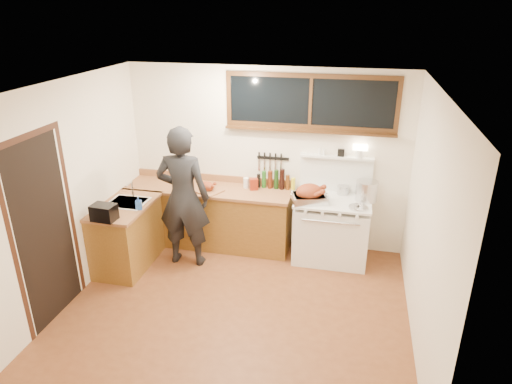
% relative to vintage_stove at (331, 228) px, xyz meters
% --- Properties ---
extents(ground_plane, '(4.00, 3.50, 0.02)m').
position_rel_vintage_stove_xyz_m(ground_plane, '(-1.00, -1.41, -0.48)').
color(ground_plane, brown).
extents(room_shell, '(4.10, 3.60, 2.65)m').
position_rel_vintage_stove_xyz_m(room_shell, '(-1.00, -1.41, 1.18)').
color(room_shell, white).
rests_on(room_shell, ground).
extents(counter_back, '(2.44, 0.64, 1.00)m').
position_rel_vintage_stove_xyz_m(counter_back, '(-1.80, 0.04, -0.01)').
color(counter_back, brown).
rests_on(counter_back, ground).
extents(counter_left, '(0.64, 1.09, 0.90)m').
position_rel_vintage_stove_xyz_m(counter_left, '(-2.70, -0.79, -0.02)').
color(counter_left, brown).
rests_on(counter_left, ground).
extents(sink_unit, '(0.50, 0.45, 0.37)m').
position_rel_vintage_stove_xyz_m(sink_unit, '(-2.68, -0.71, 0.38)').
color(sink_unit, white).
rests_on(sink_unit, counter_left).
extents(vintage_stove, '(1.02, 0.74, 1.61)m').
position_rel_vintage_stove_xyz_m(vintage_stove, '(0.00, 0.00, 0.00)').
color(vintage_stove, white).
rests_on(vintage_stove, ground).
extents(back_window, '(2.32, 0.13, 0.77)m').
position_rel_vintage_stove_xyz_m(back_window, '(-0.40, 0.31, 1.60)').
color(back_window, black).
rests_on(back_window, room_shell).
extents(left_doorway, '(0.02, 1.04, 2.17)m').
position_rel_vintage_stove_xyz_m(left_doorway, '(-2.99, -1.96, 0.62)').
color(left_doorway, black).
rests_on(left_doorway, ground).
extents(knife_strip, '(0.46, 0.03, 0.28)m').
position_rel_vintage_stove_xyz_m(knife_strip, '(-0.92, 0.32, 0.84)').
color(knife_strip, black).
rests_on(knife_strip, room_shell).
extents(man, '(0.73, 0.50, 1.95)m').
position_rel_vintage_stove_xyz_m(man, '(-1.95, -0.55, 0.51)').
color(man, black).
rests_on(man, ground).
extents(soap_bottle, '(0.10, 0.10, 0.17)m').
position_rel_vintage_stove_xyz_m(soap_bottle, '(-2.43, -0.87, 0.52)').
color(soap_bottle, blue).
rests_on(soap_bottle, counter_left).
extents(toaster, '(0.30, 0.22, 0.20)m').
position_rel_vintage_stove_xyz_m(toaster, '(-2.70, -1.25, 0.53)').
color(toaster, black).
rests_on(toaster, counter_left).
extents(cutting_board, '(0.50, 0.45, 0.14)m').
position_rel_vintage_stove_xyz_m(cutting_board, '(-1.76, -0.09, 0.49)').
color(cutting_board, '#94603A').
rests_on(cutting_board, counter_back).
extents(roast_turkey, '(0.54, 0.46, 0.25)m').
position_rel_vintage_stove_xyz_m(roast_turkey, '(-0.31, -0.14, 0.53)').
color(roast_turkey, silver).
rests_on(roast_turkey, vintage_stove).
extents(stockpot, '(0.30, 0.30, 0.27)m').
position_rel_vintage_stove_xyz_m(stockpot, '(0.43, 0.07, 0.57)').
color(stockpot, silver).
rests_on(stockpot, vintage_stove).
extents(saucepan, '(0.21, 0.30, 0.12)m').
position_rel_vintage_stove_xyz_m(saucepan, '(0.12, 0.23, 0.49)').
color(saucepan, silver).
rests_on(saucepan, vintage_stove).
extents(pot_lid, '(0.31, 0.31, 0.04)m').
position_rel_vintage_stove_xyz_m(pot_lid, '(0.33, -0.22, 0.44)').
color(pot_lid, silver).
rests_on(pot_lid, vintage_stove).
extents(coffee_tin, '(0.14, 0.12, 0.17)m').
position_rel_vintage_stove_xyz_m(coffee_tin, '(-1.14, 0.11, 0.51)').
color(coffee_tin, maroon).
rests_on(coffee_tin, counter_back).
extents(pitcher, '(0.10, 0.10, 0.15)m').
position_rel_vintage_stove_xyz_m(pitcher, '(-1.26, 0.16, 0.51)').
color(pitcher, white).
rests_on(pitcher, counter_back).
extents(bottle_cluster, '(0.56, 0.07, 0.30)m').
position_rel_vintage_stove_xyz_m(bottle_cluster, '(-0.83, 0.22, 0.56)').
color(bottle_cluster, black).
rests_on(bottle_cluster, counter_back).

